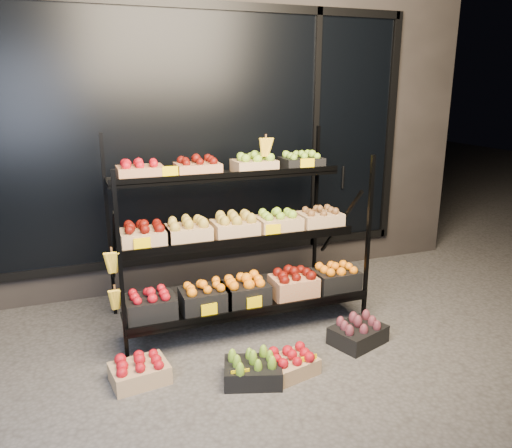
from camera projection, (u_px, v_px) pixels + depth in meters
name	position (u px, v px, depth m)	size (l,w,h in m)	color
ground	(263.00, 353.00, 3.94)	(24.00, 24.00, 0.00)	#514F4C
building	(183.00, 111.00, 5.80)	(6.00, 2.08, 3.50)	#2D2826
display_rack	(237.00, 237.00, 4.26)	(2.18, 1.02, 1.71)	black
tag_floor_a	(240.00, 382.00, 3.45)	(0.13, 0.01, 0.12)	#FFD200
tag_floor_b	(308.00, 368.00, 3.63)	(0.13, 0.01, 0.12)	#FFD200
floor_crate_left	(139.00, 370.00, 3.54)	(0.43, 0.34, 0.20)	tan
floor_crate_midleft	(253.00, 369.00, 3.55)	(0.48, 0.41, 0.20)	black
floor_crate_midright	(291.00, 363.00, 3.64)	(0.41, 0.34, 0.19)	tan
floor_crate_right	(358.00, 332.00, 4.08)	(0.50, 0.43, 0.21)	black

